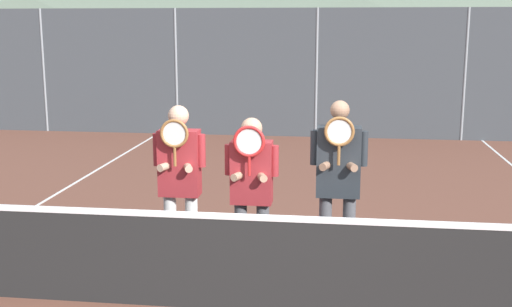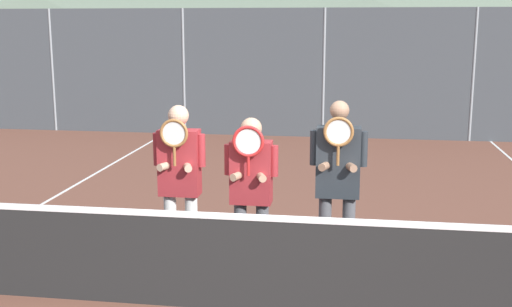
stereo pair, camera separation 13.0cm
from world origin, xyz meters
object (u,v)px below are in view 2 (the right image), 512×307
(car_center, at_px, (464,87))
(car_far_left, at_px, (118,82))
(car_left_of_center, at_px, (277,85))
(player_center_right, at_px, (338,178))
(player_center_left, at_px, (251,184))
(player_leftmost, at_px, (180,176))

(car_center, bearing_deg, car_far_left, 178.76)
(car_far_left, distance_m, car_left_of_center, 4.76)
(player_center_right, relative_size, car_center, 0.39)
(car_far_left, height_order, car_left_of_center, car_far_left)
(player_center_right, bearing_deg, car_left_of_center, 99.80)
(player_center_left, height_order, car_center, car_center)
(car_left_of_center, height_order, car_center, car_center)
(car_far_left, height_order, car_center, car_far_left)
(player_leftmost, relative_size, player_center_right, 0.96)
(player_center_right, distance_m, car_far_left, 13.64)
(player_center_left, height_order, car_left_of_center, car_left_of_center)
(player_leftmost, bearing_deg, player_center_right, 1.97)
(player_center_right, height_order, car_far_left, car_far_left)
(player_leftmost, xyz_separation_m, car_far_left, (-5.14, 11.90, -0.11))
(player_leftmost, relative_size, car_far_left, 0.44)
(car_left_of_center, relative_size, car_center, 0.89)
(player_leftmost, height_order, car_far_left, car_far_left)
(player_center_left, height_order, player_center_right, player_center_right)
(car_far_left, bearing_deg, car_center, -1.24)
(player_leftmost, height_order, player_center_right, player_center_right)
(player_leftmost, distance_m, car_left_of_center, 11.68)
(player_center_right, bearing_deg, car_far_left, 119.72)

